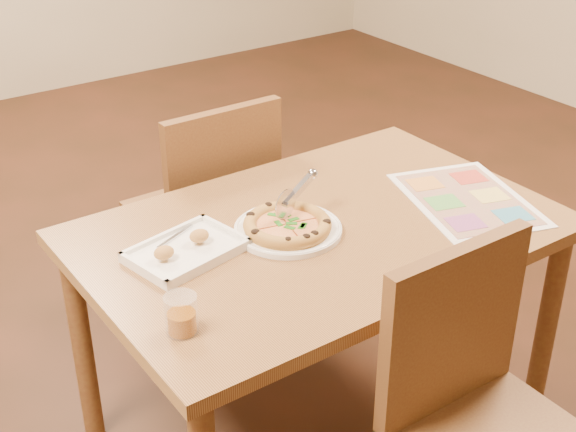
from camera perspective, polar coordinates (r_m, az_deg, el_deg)
dining_table at (r=2.25m, az=2.25°, el=-2.63°), size 1.30×0.85×0.72m
chair_near at (r=1.94m, az=13.23°, el=-11.90°), size 0.42×0.42×0.47m
chair_far at (r=2.72m, az=-5.43°, el=1.53°), size 0.42×0.42×0.47m
plate at (r=2.17m, az=-0.00°, el=-0.98°), size 0.32×0.32×0.02m
pizza at (r=2.15m, az=-0.05°, el=-0.64°), size 0.24×0.24×0.04m
pizza_cutter at (r=2.18m, az=0.47°, el=1.56°), size 0.16×0.06×0.10m
appetizer_tray at (r=2.08m, az=-7.27°, el=-2.48°), size 0.32×0.25×0.06m
glass_tumbler at (r=1.79m, az=-7.59°, el=-7.10°), size 0.07×0.07×0.09m
menu at (r=2.40m, az=12.63°, el=1.17°), size 0.44×0.52×0.00m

